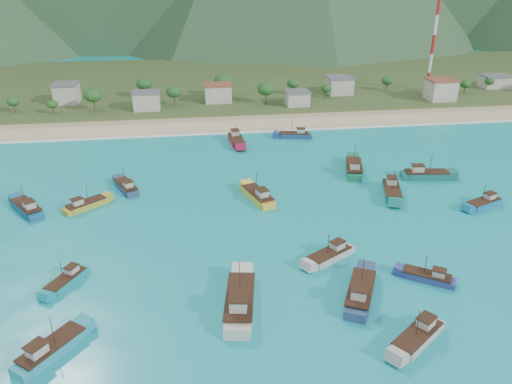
{
  "coord_description": "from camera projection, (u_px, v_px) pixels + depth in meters",
  "views": [
    {
      "loc": [
        -14.51,
        -78.83,
        47.89
      ],
      "look_at": [
        -0.93,
        18.0,
        3.0
      ],
      "focal_mm": 35.0,
      "sensor_mm": 36.0,
      "label": 1
    }
  ],
  "objects": [
    {
      "name": "boat_4",
      "position": [
        392.0,
        191.0,
        113.16
      ],
      "size": [
        6.42,
        11.87,
        6.73
      ],
      "rotation": [
        0.0,
        0.0,
        2.86
      ],
      "color": "#167669",
      "rests_on": "ground"
    },
    {
      "name": "boat_28",
      "position": [
        27.0,
        209.0,
        105.29
      ],
      "size": [
        8.82,
        10.63,
        6.36
      ],
      "rotation": [
        0.0,
        0.0,
        0.62
      ],
      "color": "#155683",
      "rests_on": "ground"
    },
    {
      "name": "boat_13",
      "position": [
        240.0,
        303.0,
        75.48
      ],
      "size": [
        6.3,
        14.25,
        8.13
      ],
      "rotation": [
        0.0,
        0.0,
        6.12
      ],
      "color": "beige",
      "rests_on": "ground"
    },
    {
      "name": "boat_14",
      "position": [
        295.0,
        135.0,
        150.39
      ],
      "size": [
        10.25,
        4.77,
        5.83
      ],
      "rotation": [
        0.0,
        0.0,
        1.38
      ],
      "color": "navy",
      "rests_on": "ground"
    },
    {
      "name": "beach",
      "position": [
        233.0,
        124.0,
        163.86
      ],
      "size": [
        400.0,
        18.0,
        1.2
      ],
      "primitive_type": "cube",
      "color": "beige",
      "rests_on": "ground"
    },
    {
      "name": "boat_10",
      "position": [
        51.0,
        350.0,
        66.78
      ],
      "size": [
        8.84,
        10.11,
        6.16
      ],
      "rotation": [
        0.0,
        0.0,
        5.62
      ],
      "color": "teal",
      "rests_on": "ground"
    },
    {
      "name": "boat_0",
      "position": [
        67.0,
        281.0,
        81.74
      ],
      "size": [
        6.28,
        8.47,
        4.93
      ],
      "rotation": [
        0.0,
        0.0,
        2.62
      ],
      "color": "teal",
      "rests_on": "ground"
    },
    {
      "name": "boat_16",
      "position": [
        126.0,
        187.0,
        115.56
      ],
      "size": [
        6.62,
        10.07,
        5.76
      ],
      "rotation": [
        0.0,
        0.0,
        0.42
      ],
      "color": "navy",
      "rests_on": "ground"
    },
    {
      "name": "village",
      "position": [
        243.0,
        93.0,
        182.3
      ],
      "size": [
        220.5,
        24.06,
        7.32
      ],
      "color": "beige",
      "rests_on": "ground"
    },
    {
      "name": "vegetation",
      "position": [
        197.0,
        92.0,
        181.92
      ],
      "size": [
        276.37,
        25.75,
        8.93
      ],
      "color": "#235623",
      "rests_on": "ground"
    },
    {
      "name": "radio_tower",
      "position": [
        434.0,
        35.0,
        190.49
      ],
      "size": [
        1.2,
        1.2,
        43.06
      ],
      "color": "red",
      "rests_on": "ground"
    },
    {
      "name": "boat_20",
      "position": [
        425.0,
        175.0,
        121.72
      ],
      "size": [
        11.89,
        4.81,
        6.83
      ],
      "rotation": [
        0.0,
        0.0,
        4.59
      ],
      "color": "#19645F",
      "rests_on": "ground"
    },
    {
      "name": "boat_24",
      "position": [
        484.0,
        204.0,
        107.87
      ],
      "size": [
        9.61,
        6.11,
        5.48
      ],
      "rotation": [
        0.0,
        0.0,
        1.97
      ],
      "color": "#1370A6",
      "rests_on": "ground"
    },
    {
      "name": "boat_11",
      "position": [
        330.0,
        256.0,
        88.54
      ],
      "size": [
        9.82,
        7.51,
        5.75
      ],
      "rotation": [
        0.0,
        0.0,
        2.12
      ],
      "color": "beige",
      "rests_on": "ground"
    },
    {
      "name": "boat_7",
      "position": [
        236.0,
        141.0,
        145.5
      ],
      "size": [
        4.19,
        11.68,
        6.77
      ],
      "rotation": [
        0.0,
        0.0,
        3.21
      ],
      "color": "#A2162F",
      "rests_on": "ground"
    },
    {
      "name": "boat_3",
      "position": [
        418.0,
        337.0,
        69.17
      ],
      "size": [
        9.92,
        8.48,
        6.0
      ],
      "rotation": [
        0.0,
        0.0,
        2.21
      ],
      "color": "#B6AFA4",
      "rests_on": "ground"
    },
    {
      "name": "boat_6",
      "position": [
        86.0,
        205.0,
        107.02
      ],
      "size": [
        9.07,
        7.98,
        5.54
      ],
      "rotation": [
        0.0,
        0.0,
        5.38
      ],
      "color": "gold",
      "rests_on": "ground"
    },
    {
      "name": "boat_5",
      "position": [
        428.0,
        277.0,
        82.62
      ],
      "size": [
        8.51,
        6.9,
        5.06
      ],
      "rotation": [
        0.0,
        0.0,
        0.98
      ],
      "color": "navy",
      "rests_on": "ground"
    },
    {
      "name": "ground",
      "position": [
        274.0,
        246.0,
        92.76
      ],
      "size": [
        600.0,
        600.0,
        0.0
      ],
      "primitive_type": "plane",
      "color": "#0E9A92",
      "rests_on": "ground"
    },
    {
      "name": "boat_23",
      "position": [
        258.0,
        196.0,
        110.68
      ],
      "size": [
        6.56,
        11.64,
        6.6
      ],
      "rotation": [
        0.0,
        0.0,
        0.31
      ],
      "color": "yellow",
      "rests_on": "ground"
    },
    {
      "name": "boat_21",
      "position": [
        360.0,
        294.0,
        77.96
      ],
      "size": [
        8.47,
        12.31,
        7.08
      ],
      "rotation": [
        0.0,
        0.0,
        5.83
      ],
      "color": "navy",
      "rests_on": "ground"
    },
    {
      "name": "surf_line",
      "position": [
        236.0,
        132.0,
        155.31
      ],
      "size": [
        400.0,
        2.5,
        0.08
      ],
      "primitive_type": "cube",
      "color": "white",
      "rests_on": "ground"
    },
    {
      "name": "land",
      "position": [
        220.0,
        83.0,
        218.76
      ],
      "size": [
        400.0,
        110.0,
        2.4
      ],
      "primitive_type": "cube",
      "color": "#385123",
      "rests_on": "ground"
    },
    {
      "name": "boat_1",
      "position": [
        354.0,
        169.0,
        125.37
      ],
      "size": [
        6.85,
        12.85,
        7.28
      ],
      "rotation": [
        0.0,
        0.0,
        6.01
      ],
      "color": "#136744",
      "rests_on": "ground"
    }
  ]
}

